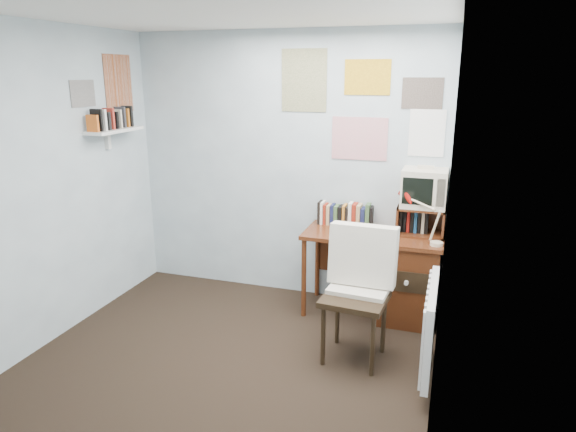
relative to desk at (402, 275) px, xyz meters
name	(u,v)px	position (x,y,z in m)	size (l,w,h in m)	color
ground	(208,385)	(-1.17, -1.48, -0.41)	(3.50, 3.50, 0.00)	black
back_wall	(285,167)	(-1.17, 0.27, 0.84)	(3.00, 0.02, 2.50)	silver
left_wall	(13,197)	(-2.67, -1.48, 0.84)	(0.02, 3.50, 2.50)	silver
right_wall	(444,236)	(0.33, -1.48, 0.84)	(0.02, 3.50, 2.50)	silver
ceiling	(189,4)	(-1.17, -1.48, 2.09)	(3.00, 3.50, 0.02)	white
desk	(402,275)	(0.00, 0.00, 0.00)	(1.20, 0.55, 0.76)	#592914
desk_chair	(355,299)	(-0.27, -0.81, 0.09)	(0.51, 0.48, 0.99)	black
desk_lamp	(438,223)	(0.27, -0.16, 0.55)	(0.27, 0.23, 0.38)	red
tv_riser	(421,220)	(0.12, 0.11, 0.48)	(0.40, 0.30, 0.25)	#592914
crt_tv	(424,186)	(0.13, 0.13, 0.78)	(0.37, 0.34, 0.35)	beige
book_row	(351,214)	(-0.51, 0.18, 0.46)	(0.60, 0.14, 0.22)	#592914
radiator	(431,326)	(0.29, -0.93, 0.01)	(0.09, 0.80, 0.60)	white
wall_shelf	(114,130)	(-2.57, -0.38, 1.21)	(0.20, 0.62, 0.24)	white
posters_back	(361,104)	(-0.47, 0.26, 1.44)	(1.20, 0.01, 0.90)	white
posters_left	(101,87)	(-2.67, -0.38, 1.59)	(0.01, 0.70, 0.60)	white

